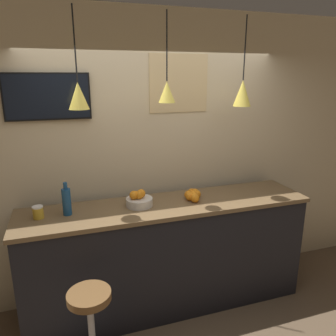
% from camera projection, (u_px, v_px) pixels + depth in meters
% --- Properties ---
extents(back_wall, '(8.00, 0.06, 2.90)m').
position_uv_depth(back_wall, '(155.00, 158.00, 3.39)').
color(back_wall, beige).
rests_on(back_wall, ground_plane).
extents(service_counter, '(2.76, 0.62, 1.11)m').
position_uv_depth(service_counter, '(168.00, 255.00, 3.25)').
color(service_counter, black).
rests_on(service_counter, ground_plane).
extents(bar_stool, '(0.46, 0.46, 0.75)m').
position_uv_depth(bar_stool, '(92.00, 328.00, 2.47)').
color(bar_stool, '#B7B7BC').
rests_on(bar_stool, ground_plane).
extents(fruit_bowl, '(0.25, 0.25, 0.16)m').
position_uv_depth(fruit_bowl, '(139.00, 200.00, 3.03)').
color(fruit_bowl, beige).
rests_on(fruit_bowl, service_counter).
extents(orange_pile, '(0.17, 0.26, 0.09)m').
position_uv_depth(orange_pile, '(193.00, 195.00, 3.20)').
color(orange_pile, orange).
rests_on(orange_pile, service_counter).
extents(juice_bottle, '(0.08, 0.08, 0.30)m').
position_uv_depth(juice_bottle, '(67.00, 201.00, 2.82)').
color(juice_bottle, navy).
rests_on(juice_bottle, service_counter).
extents(spread_jar, '(0.09, 0.09, 0.11)m').
position_uv_depth(spread_jar, '(38.00, 212.00, 2.77)').
color(spread_jar, gold).
rests_on(spread_jar, service_counter).
extents(pendant_lamp_left, '(0.17, 0.17, 0.79)m').
position_uv_depth(pendant_lamp_left, '(78.00, 95.00, 2.63)').
color(pendant_lamp_left, black).
extents(pendant_lamp_middle, '(0.15, 0.15, 0.75)m').
position_uv_depth(pendant_lamp_middle, '(167.00, 91.00, 2.85)').
color(pendant_lamp_middle, black).
extents(pendant_lamp_right, '(0.17, 0.17, 0.81)m').
position_uv_depth(pendant_lamp_right, '(242.00, 93.00, 3.08)').
color(pendant_lamp_right, black).
extents(mounted_tv, '(0.74, 0.04, 0.41)m').
position_uv_depth(mounted_tv, '(48.00, 97.00, 2.87)').
color(mounted_tv, black).
extents(wall_poster, '(0.61, 0.01, 0.56)m').
position_uv_depth(wall_poster, '(179.00, 83.00, 3.23)').
color(wall_poster, '#DBBC84').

